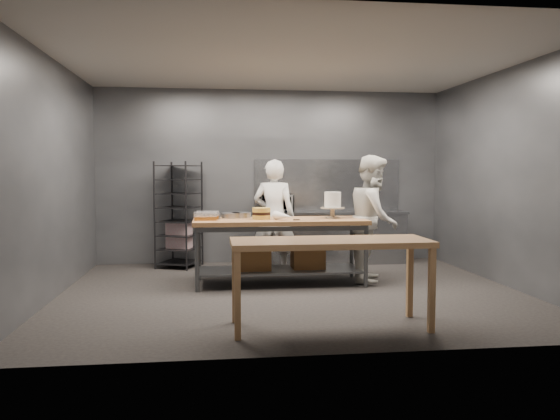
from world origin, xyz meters
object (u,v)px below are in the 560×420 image
at_px(near_counter, 330,248).
at_px(chef_right, 374,218).
at_px(speed_rack, 179,216).
at_px(layer_cake, 261,213).
at_px(frosted_cake_stand, 333,202).
at_px(chef_behind, 274,217).
at_px(work_table, 278,244).
at_px(microwave, 277,203).

relative_size(near_counter, chef_right, 1.10).
xyz_separation_m(speed_rack, layer_cake, (1.23, -1.57, 0.14)).
bearing_deg(near_counter, frosted_cake_stand, 76.95).
distance_m(chef_behind, frosted_cake_stand, 1.12).
xyz_separation_m(speed_rack, chef_right, (2.87, -1.50, 0.05)).
bearing_deg(layer_cake, near_counter, -77.21).
xyz_separation_m(work_table, chef_right, (1.40, 0.06, 0.34)).
bearing_deg(chef_behind, layer_cake, 88.45).
distance_m(chef_right, microwave, 2.00).
relative_size(speed_rack, chef_right, 0.96).
bearing_deg(chef_right, chef_behind, 82.16).
xyz_separation_m(chef_behind, microwave, (0.15, 0.84, 0.16)).
height_order(speed_rack, microwave, speed_rack).
xyz_separation_m(work_table, speed_rack, (-1.47, 1.56, 0.28)).
height_order(near_counter, speed_rack, speed_rack).
xyz_separation_m(near_counter, chef_right, (1.13, 2.28, 0.10)).
relative_size(microwave, layer_cake, 2.15).
relative_size(work_table, near_counter, 1.20).
bearing_deg(near_counter, microwave, 91.31).
relative_size(work_table, frosted_cake_stand, 6.39).
height_order(speed_rack, frosted_cake_stand, speed_rack).
xyz_separation_m(chef_right, layer_cake, (-1.63, -0.07, 0.09)).
height_order(frosted_cake_stand, layer_cake, frosted_cake_stand).
bearing_deg(speed_rack, microwave, 2.78).
distance_m(work_table, chef_right, 1.44).
relative_size(microwave, frosted_cake_stand, 1.44).
height_order(chef_behind, layer_cake, chef_behind).
bearing_deg(frosted_cake_stand, work_table, -178.69).
bearing_deg(layer_cake, speed_rack, 128.13).
bearing_deg(work_table, frosted_cake_stand, 1.31).
bearing_deg(microwave, frosted_cake_stand, -69.51).
xyz_separation_m(near_counter, microwave, (-0.09, 3.86, 0.24)).
height_order(work_table, layer_cake, layer_cake).
relative_size(work_table, microwave, 4.43).
distance_m(speed_rack, chef_right, 3.24).
bearing_deg(speed_rack, chef_behind, -26.86).
xyz_separation_m(chef_right, frosted_cake_stand, (-0.62, -0.04, 0.24)).
xyz_separation_m(speed_rack, frosted_cake_stand, (2.25, -1.54, 0.30)).
bearing_deg(microwave, chef_behind, -99.81).
relative_size(frosted_cake_stand, layer_cake, 1.49).
height_order(work_table, speed_rack, speed_rack).
bearing_deg(work_table, chef_right, 2.38).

